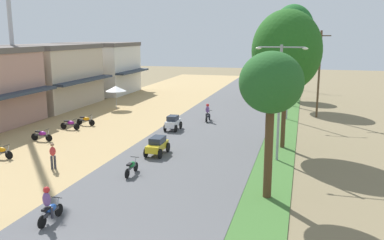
# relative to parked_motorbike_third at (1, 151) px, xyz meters

# --- Properties ---
(shophouse_mid) EXTENTS (8.61, 10.88, 6.90)m
(shophouse_mid) POSITION_rel_parked_motorbike_third_xyz_m (-8.45, 18.71, 2.91)
(shophouse_mid) COLOR #C6B299
(shophouse_mid) RESTS_ON ground
(shophouse_far) EXTENTS (10.00, 8.70, 6.90)m
(shophouse_far) POSITION_rel_parked_motorbike_third_xyz_m (-8.45, 30.09, 2.91)
(shophouse_far) COLOR silver
(shophouse_far) RESTS_ON ground
(parked_motorbike_third) EXTENTS (1.80, 0.54, 0.94)m
(parked_motorbike_third) POSITION_rel_parked_motorbike_third_xyz_m (0.00, 0.00, 0.00)
(parked_motorbike_third) COLOR black
(parked_motorbike_third) RESTS_ON dirt_shoulder
(parked_motorbike_fourth) EXTENTS (1.80, 0.54, 0.94)m
(parked_motorbike_fourth) POSITION_rel_parked_motorbike_third_xyz_m (-0.15, 4.62, 0.00)
(parked_motorbike_fourth) COLOR black
(parked_motorbike_fourth) RESTS_ON dirt_shoulder
(parked_motorbike_fifth) EXTENTS (1.80, 0.54, 0.94)m
(parked_motorbike_fifth) POSITION_rel_parked_motorbike_third_xyz_m (-0.17, 8.61, 0.00)
(parked_motorbike_fifth) COLOR black
(parked_motorbike_fifth) RESTS_ON dirt_shoulder
(parked_motorbike_sixth) EXTENTS (1.80, 0.54, 0.94)m
(parked_motorbike_sixth) POSITION_rel_parked_motorbike_third_xyz_m (0.27, 10.43, 0.00)
(parked_motorbike_sixth) COLOR black
(parked_motorbike_sixth) RESTS_ON dirt_shoulder
(vendor_umbrella) EXTENTS (2.20, 2.20, 2.52)m
(vendor_umbrella) POSITION_rel_parked_motorbike_third_xyz_m (-0.57, 18.51, 1.75)
(vendor_umbrella) COLOR #99999E
(vendor_umbrella) RESTS_ON dirt_shoulder
(pedestrian_on_shoulder) EXTENTS (0.42, 0.42, 1.62)m
(pedestrian_on_shoulder) POSITION_rel_parked_motorbike_third_xyz_m (4.52, -0.99, 0.41)
(pedestrian_on_shoulder) COLOR #33333D
(pedestrian_on_shoulder) RESTS_ON dirt_shoulder
(median_tree_nearest) EXTENTS (3.05, 3.05, 7.18)m
(median_tree_nearest) POSITION_rel_parked_motorbike_third_xyz_m (17.26, -2.01, 5.12)
(median_tree_nearest) COLOR #4C351E
(median_tree_nearest) RESTS_ON median_strip
(median_tree_second) EXTENTS (4.76, 4.76, 9.62)m
(median_tree_second) POSITION_rel_parked_motorbike_third_xyz_m (17.50, 7.61, 6.32)
(median_tree_second) COLOR #4C351E
(median_tree_second) RESTS_ON median_strip
(median_tree_third) EXTENTS (4.64, 4.64, 11.16)m
(median_tree_third) POSITION_rel_parked_motorbike_third_xyz_m (17.29, 26.11, 7.74)
(median_tree_third) COLOR #4C351E
(median_tree_third) RESTS_ON median_strip
(median_tree_fourth) EXTENTS (3.74, 3.74, 7.11)m
(median_tree_fourth) POSITION_rel_parked_motorbike_third_xyz_m (17.07, 31.30, 4.71)
(median_tree_fourth) COLOR #4C351E
(median_tree_fourth) RESTS_ON median_strip
(streetlamp_near) EXTENTS (3.16, 0.20, 7.31)m
(streetlamp_near) POSITION_rel_parked_motorbike_third_xyz_m (17.33, 4.39, 3.75)
(streetlamp_near) COLOR gray
(streetlamp_near) RESTS_ON median_strip
(streetlamp_mid) EXTENTS (3.16, 0.20, 8.08)m
(streetlamp_mid) POSITION_rel_parked_motorbike_third_xyz_m (17.33, 18.00, 4.15)
(streetlamp_mid) COLOR gray
(streetlamp_mid) RESTS_ON median_strip
(streetlamp_far) EXTENTS (3.16, 0.20, 7.98)m
(streetlamp_far) POSITION_rel_parked_motorbike_third_xyz_m (17.33, 41.69, 4.09)
(streetlamp_far) COLOR gray
(streetlamp_far) RESTS_ON median_strip
(utility_pole_near) EXTENTS (1.80, 0.20, 8.35)m
(utility_pole_near) POSITION_rel_parked_motorbike_third_xyz_m (20.13, 19.96, 3.81)
(utility_pole_near) COLOR brown
(utility_pole_near) RESTS_ON ground
(car_sedan_yellow) EXTENTS (1.10, 2.26, 1.19)m
(car_sedan_yellow) POSITION_rel_parked_motorbike_third_xyz_m (9.51, 3.47, 0.19)
(car_sedan_yellow) COLOR gold
(car_sedan_yellow) RESTS_ON road_strip
(car_hatchback_white) EXTENTS (1.04, 2.00, 1.23)m
(car_hatchback_white) POSITION_rel_parked_motorbike_third_xyz_m (8.31, 10.67, 0.19)
(car_hatchback_white) COLOR silver
(car_hatchback_white) RESTS_ON road_strip
(motorbike_ahead_second) EXTENTS (0.54, 1.80, 1.66)m
(motorbike_ahead_second) POSITION_rel_parked_motorbike_third_xyz_m (8.56, -7.41, 0.30)
(motorbike_ahead_second) COLOR black
(motorbike_ahead_second) RESTS_ON road_strip
(motorbike_ahead_third) EXTENTS (0.54, 1.80, 0.94)m
(motorbike_ahead_third) POSITION_rel_parked_motorbike_third_xyz_m (9.48, -0.77, 0.02)
(motorbike_ahead_third) COLOR black
(motorbike_ahead_third) RESTS_ON road_strip
(motorbike_ahead_fourth) EXTENTS (0.54, 1.80, 1.66)m
(motorbike_ahead_fourth) POSITION_rel_parked_motorbike_third_xyz_m (10.33, 14.92, 0.30)
(motorbike_ahead_fourth) COLOR black
(motorbike_ahead_fourth) RESTS_ON road_strip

